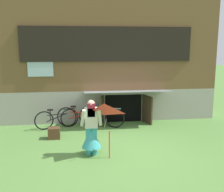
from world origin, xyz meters
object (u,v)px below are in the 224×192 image
(bicycle_red, at_px, (80,117))
(person, at_px, (91,132))
(kite, at_px, (104,118))
(bicycle_silver, at_px, (101,117))
(bicycle_black, at_px, (57,119))
(wooden_crate, at_px, (54,133))

(bicycle_red, bearing_deg, person, -70.74)
(kite, height_order, bicycle_silver, kite)
(bicycle_silver, distance_m, bicycle_black, 1.58)
(kite, height_order, bicycle_red, kite)
(person, xyz_separation_m, kite, (0.30, -0.51, 0.53))
(wooden_crate, bearing_deg, kite, -54.48)
(bicycle_black, bearing_deg, bicycle_red, -12.08)
(person, distance_m, bicycle_silver, 2.56)
(bicycle_silver, bearing_deg, person, -81.98)
(person, xyz_separation_m, bicycle_red, (-0.26, 2.59, -0.26))
(person, height_order, bicycle_red, person)
(person, distance_m, bicycle_black, 2.76)
(bicycle_black, height_order, wooden_crate, bicycle_black)
(kite, bearing_deg, bicycle_black, 114.33)
(bicycle_silver, relative_size, wooden_crate, 4.41)
(person, distance_m, kite, 0.79)
(kite, bearing_deg, bicycle_red, 100.24)
(kite, height_order, wooden_crate, kite)
(bicycle_black, distance_m, wooden_crate, 1.09)
(kite, relative_size, bicycle_silver, 0.87)
(person, bearing_deg, kite, -68.32)
(person, distance_m, bicycle_red, 2.61)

